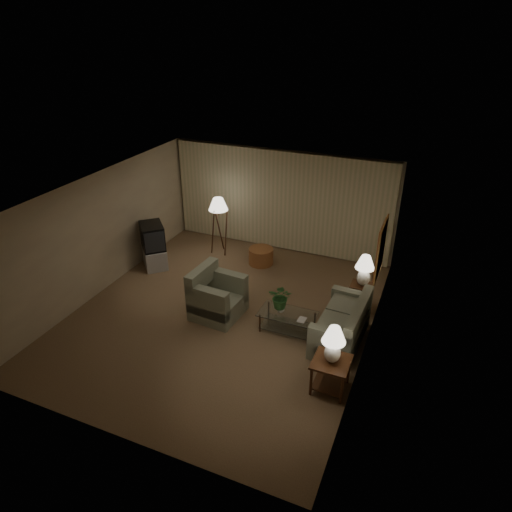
% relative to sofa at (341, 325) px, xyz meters
% --- Properties ---
extents(ground, '(7.00, 7.00, 0.00)m').
position_rel_sofa_xyz_m(ground, '(-2.50, -0.06, -0.36)').
color(ground, '#8A6C4C').
rests_on(ground, ground).
extents(room_shell, '(6.04, 7.02, 2.72)m').
position_rel_sofa_xyz_m(room_shell, '(-2.48, 1.44, 1.39)').
color(room_shell, beige).
rests_on(room_shell, ground).
extents(sofa, '(1.69, 0.96, 0.72)m').
position_rel_sofa_xyz_m(sofa, '(0.00, 0.00, 0.00)').
color(sofa, gray).
rests_on(sofa, ground).
extents(armchair, '(1.13, 1.09, 0.83)m').
position_rel_sofa_xyz_m(armchair, '(-2.58, -0.13, 0.06)').
color(armchair, gray).
rests_on(armchair, ground).
extents(side_table_near, '(0.61, 0.61, 0.60)m').
position_rel_sofa_xyz_m(side_table_near, '(0.15, -1.35, 0.06)').
color(side_table_near, '#3C1D10').
rests_on(side_table_near, ground).
extents(side_table_far, '(0.48, 0.40, 0.60)m').
position_rel_sofa_xyz_m(side_table_far, '(0.15, 1.25, 0.04)').
color(side_table_far, '#3C1D10').
rests_on(side_table_far, ground).
extents(table_lamp_near, '(0.40, 0.40, 0.68)m').
position_rel_sofa_xyz_m(table_lamp_near, '(0.15, -1.35, 0.64)').
color(table_lamp_near, white).
rests_on(table_lamp_near, side_table_near).
extents(table_lamp_far, '(0.40, 0.40, 0.69)m').
position_rel_sofa_xyz_m(table_lamp_far, '(0.15, 1.25, 0.65)').
color(table_lamp_far, white).
rests_on(table_lamp_far, side_table_far).
extents(coffee_table, '(1.13, 0.62, 0.41)m').
position_rel_sofa_xyz_m(coffee_table, '(-1.05, -0.10, -0.08)').
color(coffee_table, silver).
rests_on(coffee_table, ground).
extents(tv_cabinet, '(1.36, 1.35, 0.50)m').
position_rel_sofa_xyz_m(tv_cabinet, '(-5.05, 1.19, -0.11)').
color(tv_cabinet, '#B0B0B3').
rests_on(tv_cabinet, ground).
extents(crt_tv, '(1.25, 1.25, 0.63)m').
position_rel_sofa_xyz_m(crt_tv, '(-5.05, 1.19, 0.45)').
color(crt_tv, black).
rests_on(crt_tv, tv_cabinet).
extents(floor_lamp, '(0.50, 0.50, 1.54)m').
position_rel_sofa_xyz_m(floor_lamp, '(-3.85, 2.46, 0.45)').
color(floor_lamp, '#3C1D10').
rests_on(floor_lamp, ground).
extents(ottoman, '(0.74, 0.74, 0.42)m').
position_rel_sofa_xyz_m(ottoman, '(-2.60, 2.32, -0.15)').
color(ottoman, '#9C5F34').
rests_on(ottoman, ground).
extents(vase, '(0.20, 0.20, 0.17)m').
position_rel_sofa_xyz_m(vase, '(-1.20, -0.10, 0.14)').
color(vase, white).
rests_on(vase, coffee_table).
extents(flowers, '(0.49, 0.44, 0.51)m').
position_rel_sofa_xyz_m(flowers, '(-1.20, -0.10, 0.48)').
color(flowers, '#306A2F').
rests_on(flowers, vase).
extents(book, '(0.16, 0.21, 0.02)m').
position_rel_sofa_xyz_m(book, '(-0.80, -0.20, 0.06)').
color(book, olive).
rests_on(book, coffee_table).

